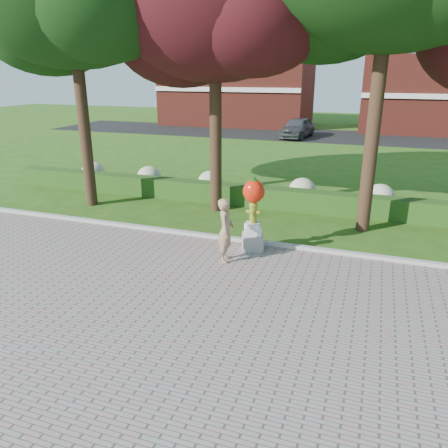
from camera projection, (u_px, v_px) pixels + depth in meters
The scene contains 12 objects.
ground at pixel (208, 284), 11.10m from camera, with size 100.00×100.00×0.00m, color #285014.
walkway at pixel (125, 384), 7.53m from camera, with size 40.00×14.00×0.04m, color gray.
curb at pixel (243, 241), 13.75m from camera, with size 40.00×0.18×0.15m, color #ADADA5.
lawn_hedge at pixel (272, 198), 17.20m from camera, with size 24.00×0.70×0.80m, color #1B4212.
hydrangea_row at pixel (292, 189), 17.86m from camera, with size 20.10×1.10×0.99m.
street at pixel (331, 136), 36.03m from camera, with size 50.00×8.00×0.02m, color black.
building_left at pixel (238, 88), 43.32m from camera, with size 14.00×8.00×7.00m, color maroon.
building_right at pixel (436, 94), 37.82m from camera, with size 12.00×8.00×6.40m, color maroon.
tree_mid_left at pixel (213, 3), 14.74m from camera, with size 8.25×7.04×10.69m.
hydrant_sculpture at pixel (253, 212), 12.78m from camera, with size 0.78×0.78×2.23m.
woman at pixel (226, 230), 12.10m from camera, with size 0.67×0.44×1.83m, color #A67E5F.
parked_car at pixel (297, 128), 34.95m from camera, with size 1.88×4.68×1.60m, color #3E4246.
Camera 1 is at (3.66, -9.27, 5.14)m, focal length 35.00 mm.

